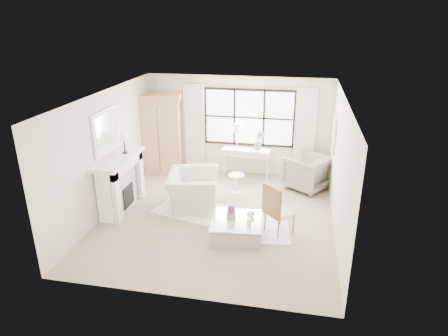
{
  "coord_description": "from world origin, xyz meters",
  "views": [
    {
      "loc": [
        1.65,
        -7.71,
        4.26
      ],
      "look_at": [
        0.1,
        0.2,
        1.1
      ],
      "focal_mm": 32.0,
      "sensor_mm": 36.0,
      "label": 1
    }
  ],
  "objects_px": {
    "armoire": "(162,133)",
    "coffee_table": "(236,228)",
    "club_armchair": "(193,190)",
    "console_table": "(246,163)"
  },
  "relations": [
    {
      "from": "console_table",
      "to": "club_armchair",
      "type": "bearing_deg",
      "value": -110.49
    },
    {
      "from": "coffee_table",
      "to": "armoire",
      "type": "bearing_deg",
      "value": 124.88
    },
    {
      "from": "console_table",
      "to": "coffee_table",
      "type": "distance_m",
      "value": 3.22
    },
    {
      "from": "club_armchair",
      "to": "coffee_table",
      "type": "distance_m",
      "value": 1.69
    },
    {
      "from": "console_table",
      "to": "coffee_table",
      "type": "bearing_deg",
      "value": -80.87
    },
    {
      "from": "armoire",
      "to": "coffee_table",
      "type": "relative_size",
      "value": 2.06
    },
    {
      "from": "club_armchair",
      "to": "console_table",
      "type": "bearing_deg",
      "value": -34.88
    },
    {
      "from": "console_table",
      "to": "club_armchair",
      "type": "xyz_separation_m",
      "value": [
        -0.95,
        -2.05,
        0.01
      ]
    },
    {
      "from": "club_armchair",
      "to": "coffee_table",
      "type": "height_order",
      "value": "club_armchair"
    },
    {
      "from": "coffee_table",
      "to": "console_table",
      "type": "bearing_deg",
      "value": 89.41
    }
  ]
}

